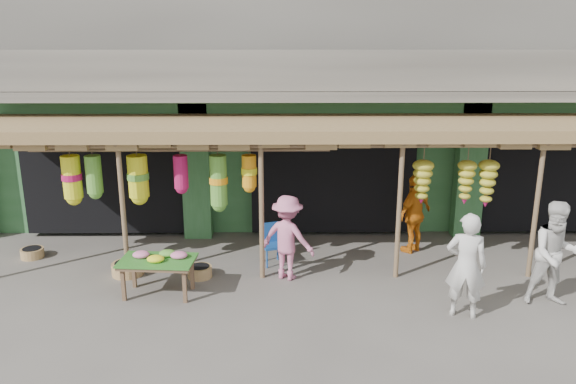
{
  "coord_description": "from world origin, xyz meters",
  "views": [
    {
      "loc": [
        -1.13,
        -9.89,
        4.37
      ],
      "look_at": [
        -1.01,
        1.0,
        1.32
      ],
      "focal_mm": 35.0,
      "sensor_mm": 36.0,
      "label": 1
    }
  ],
  "objects_px": {
    "person_front": "(466,265)",
    "person_vendor": "(415,214)",
    "person_right": "(556,254)",
    "flower_table": "(159,261)",
    "person_shopper": "(288,238)",
    "blue_chair": "(271,241)"
  },
  "relations": [
    {
      "from": "person_front",
      "to": "person_right",
      "type": "bearing_deg",
      "value": -149.55
    },
    {
      "from": "person_front",
      "to": "person_vendor",
      "type": "bearing_deg",
      "value": -69.74
    },
    {
      "from": "person_right",
      "to": "person_vendor",
      "type": "bearing_deg",
      "value": 129.73
    },
    {
      "from": "person_vendor",
      "to": "person_right",
      "type": "bearing_deg",
      "value": 85.68
    },
    {
      "from": "flower_table",
      "to": "person_front",
      "type": "xyz_separation_m",
      "value": [
        5.04,
        -0.83,
        0.25
      ]
    },
    {
      "from": "flower_table",
      "to": "person_vendor",
      "type": "bearing_deg",
      "value": 26.84
    },
    {
      "from": "person_front",
      "to": "person_shopper",
      "type": "xyz_separation_m",
      "value": [
        -2.8,
        1.5,
        -0.07
      ]
    },
    {
      "from": "blue_chair",
      "to": "person_front",
      "type": "height_order",
      "value": "person_front"
    },
    {
      "from": "person_vendor",
      "to": "person_front",
      "type": "bearing_deg",
      "value": 52.71
    },
    {
      "from": "person_front",
      "to": "person_right",
      "type": "xyz_separation_m",
      "value": [
        1.61,
        0.39,
        0.03
      ]
    },
    {
      "from": "flower_table",
      "to": "person_shopper",
      "type": "relative_size",
      "value": 0.84
    },
    {
      "from": "blue_chair",
      "to": "person_vendor",
      "type": "relative_size",
      "value": 0.49
    },
    {
      "from": "person_right",
      "to": "person_vendor",
      "type": "xyz_separation_m",
      "value": [
        -1.78,
        2.41,
        -0.07
      ]
    },
    {
      "from": "person_front",
      "to": "flower_table",
      "type": "bearing_deg",
      "value": 7.43
    },
    {
      "from": "flower_table",
      "to": "person_front",
      "type": "height_order",
      "value": "person_front"
    },
    {
      "from": "person_vendor",
      "to": "flower_table",
      "type": "bearing_deg",
      "value": -18.68
    },
    {
      "from": "person_front",
      "to": "person_shopper",
      "type": "distance_m",
      "value": 3.18
    },
    {
      "from": "person_right",
      "to": "person_shopper",
      "type": "xyz_separation_m",
      "value": [
        -4.41,
        1.11,
        -0.1
      ]
    },
    {
      "from": "blue_chair",
      "to": "person_right",
      "type": "height_order",
      "value": "person_right"
    },
    {
      "from": "person_right",
      "to": "person_vendor",
      "type": "height_order",
      "value": "person_right"
    },
    {
      "from": "flower_table",
      "to": "blue_chair",
      "type": "relative_size",
      "value": 1.66
    },
    {
      "from": "blue_chair",
      "to": "person_shopper",
      "type": "distance_m",
      "value": 0.87
    }
  ]
}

